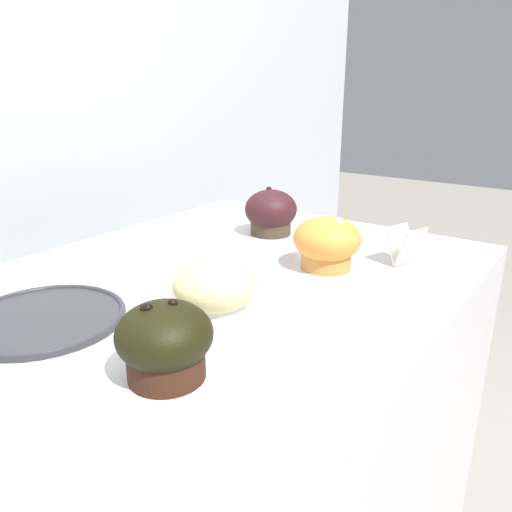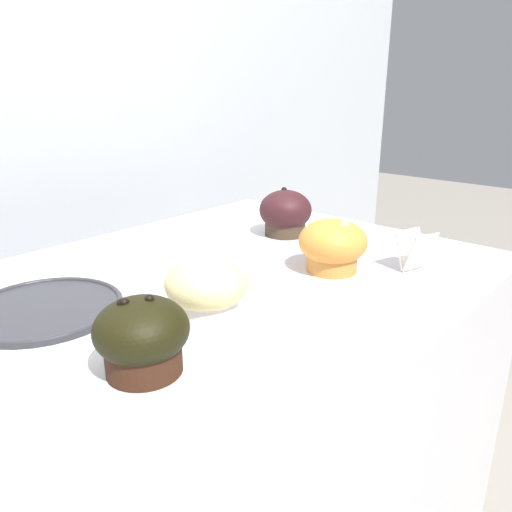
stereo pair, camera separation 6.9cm
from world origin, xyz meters
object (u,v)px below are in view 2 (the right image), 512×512
at_px(muffin_front_left, 142,336).
at_px(serving_plate, 44,308).
at_px(muffin_front_center, 333,245).
at_px(muffin_back_right, 207,288).
at_px(muffin_back_left, 285,213).

height_order(muffin_front_left, serving_plate, muffin_front_left).
distance_m(muffin_front_center, muffin_back_right, 0.24).
distance_m(muffin_front_center, muffin_back_left, 0.20).
xyz_separation_m(muffin_back_right, muffin_front_left, (-0.13, -0.04, 0.00)).
height_order(muffin_back_right, serving_plate, muffin_back_right).
xyz_separation_m(muffin_back_left, serving_plate, (-0.47, 0.02, -0.04)).
distance_m(muffin_front_center, muffin_front_left, 0.36).
bearing_deg(muffin_back_right, muffin_back_left, 23.48).
distance_m(muffin_back_left, muffin_front_left, 0.50).
bearing_deg(muffin_back_left, muffin_back_right, -156.52).
distance_m(muffin_front_center, serving_plate, 0.41).
bearing_deg(muffin_back_left, muffin_front_left, -157.63).
relative_size(muffin_back_right, serving_plate, 0.52).
relative_size(muffin_front_center, muffin_back_left, 1.06).
relative_size(muffin_back_left, muffin_back_right, 0.97).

